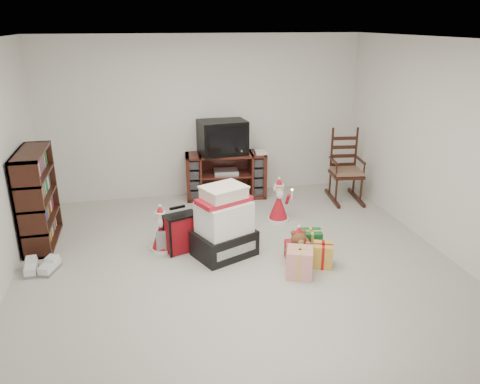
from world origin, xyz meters
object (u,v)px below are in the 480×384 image
object	(u,v)px
gift_cluster	(310,253)
red_suitcase	(181,233)
mrs_claus_figurine	(161,233)
santa_figurine	(279,205)
sneaker_pair	(40,268)
gift_pile	(224,226)
tv_stand	(226,175)
teddy_bear	(298,248)
rocking_chair	(344,175)
bookshelf	(38,200)
crt_television	(223,137)

from	to	relation	value
gift_cluster	red_suitcase	bearing A→B (deg)	156.55
red_suitcase	mrs_claus_figurine	distance (m)	0.25
santa_figurine	sneaker_pair	world-z (taller)	santa_figurine
gift_pile	red_suitcase	distance (m)	0.55
tv_stand	teddy_bear	bearing A→B (deg)	-74.80
teddy_bear	sneaker_pair	bearing A→B (deg)	172.55
tv_stand	gift_cluster	world-z (taller)	tv_stand
gift_pile	teddy_bear	distance (m)	0.90
rocking_chair	sneaker_pair	bearing A→B (deg)	-154.33
red_suitcase	teddy_bear	world-z (taller)	red_suitcase
red_suitcase	gift_cluster	xyz separation A→B (m)	(1.43, -0.62, -0.11)
red_suitcase	sneaker_pair	distance (m)	1.63
tv_stand	mrs_claus_figurine	distance (m)	2.01
bookshelf	crt_television	size ratio (longest dim) A/B	1.59
sneaker_pair	bookshelf	bearing A→B (deg)	101.80
teddy_bear	gift_cluster	world-z (taller)	teddy_bear
mrs_claus_figurine	sneaker_pair	distance (m)	1.41
red_suitcase	crt_television	distance (m)	2.10
gift_pile	red_suitcase	world-z (taller)	gift_pile
rocking_chair	teddy_bear	world-z (taller)	rocking_chair
rocking_chair	santa_figurine	xyz separation A→B (m)	(-1.27, -0.63, -0.15)
bookshelf	red_suitcase	bearing A→B (deg)	-20.55
gift_cluster	crt_television	size ratio (longest dim) A/B	1.16
tv_stand	bookshelf	bearing A→B (deg)	-151.72
gift_cluster	bookshelf	bearing A→B (deg)	158.12
santa_figurine	sneaker_pair	xyz separation A→B (m)	(-3.04, -0.81, -0.19)
teddy_bear	santa_figurine	world-z (taller)	santa_figurine
gift_pile	tv_stand	bearing A→B (deg)	54.73
rocking_chair	red_suitcase	world-z (taller)	rocking_chair
bookshelf	gift_pile	bearing A→B (deg)	-21.08
bookshelf	crt_television	bearing A→B (deg)	23.99
mrs_claus_figurine	sneaker_pair	world-z (taller)	mrs_claus_figurine
tv_stand	santa_figurine	distance (m)	1.24
tv_stand	gift_cluster	size ratio (longest dim) A/B	1.46
rocking_chair	mrs_claus_figurine	xyz separation A→B (m)	(-2.93, -1.19, -0.17)
gift_pile	mrs_claus_figurine	bearing A→B (deg)	133.88
teddy_bear	sneaker_pair	world-z (taller)	teddy_bear
gift_pile	teddy_bear	world-z (taller)	gift_pile
rocking_chair	mrs_claus_figurine	bearing A→B (deg)	-150.81
crt_television	gift_pile	bearing A→B (deg)	-106.49
gift_pile	crt_television	bearing A→B (deg)	56.01
mrs_claus_figurine	rocking_chair	bearing A→B (deg)	22.02
red_suitcase	sneaker_pair	bearing A→B (deg)	166.95
sneaker_pair	crt_television	xyz separation A→B (m)	(2.46, 1.94, 0.92)
mrs_claus_figurine	red_suitcase	bearing A→B (deg)	-20.71
sneaker_pair	gift_cluster	distance (m)	3.08
tv_stand	sneaker_pair	xyz separation A→B (m)	(-2.50, -1.92, -0.30)
tv_stand	red_suitcase	bearing A→B (deg)	-111.80
bookshelf	mrs_claus_figurine	distance (m)	1.61
santa_figurine	mrs_claus_figurine	xyz separation A→B (m)	(-1.67, -0.56, -0.02)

